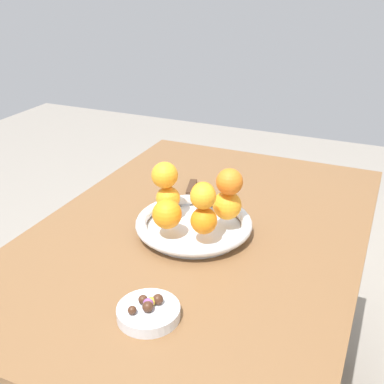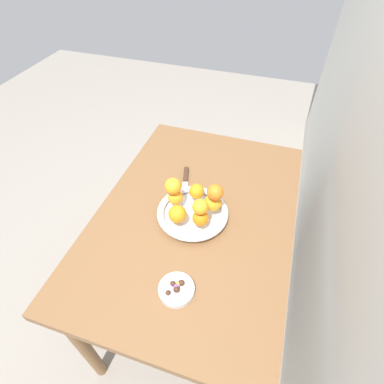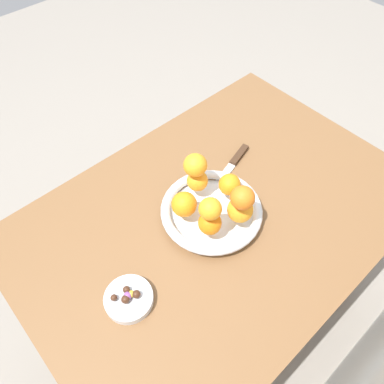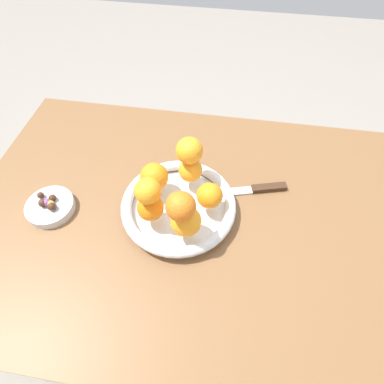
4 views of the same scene
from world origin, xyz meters
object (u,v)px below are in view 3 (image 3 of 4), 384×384
at_px(orange_2, 197,181).
at_px(orange_6, 243,197).
at_px(orange_0, 240,210).
at_px(orange_1, 230,185).
at_px(candy_ball_5, 136,294).
at_px(dining_table, 217,229).
at_px(orange_3, 184,204).
at_px(candy_ball_0, 114,298).
at_px(candy_ball_1, 132,294).
at_px(orange_7, 195,165).
at_px(candy_ball_3, 128,296).
at_px(candy_dish, 129,299).
at_px(knife, 230,168).
at_px(candy_ball_2, 125,299).
at_px(fruit_bowl, 211,211).
at_px(candy_ball_6, 126,290).
at_px(candy_ball_4, 127,298).
at_px(orange_4, 210,223).
at_px(orange_5, 210,209).

height_order(orange_2, orange_6, orange_6).
distance_m(orange_0, orange_1, 0.09).
bearing_deg(orange_2, candy_ball_5, 22.92).
xyz_separation_m(dining_table, orange_3, (0.09, -0.04, 0.16)).
distance_m(candy_ball_0, candy_ball_5, 0.05).
bearing_deg(candy_ball_1, orange_0, 176.01).
xyz_separation_m(orange_7, candy_ball_3, (0.33, 0.13, -0.10)).
bearing_deg(candy_dish, knife, -164.52).
xyz_separation_m(candy_ball_2, knife, (-0.48, -0.13, -0.03)).
relative_size(candy_ball_0, candy_ball_5, 0.81).
relative_size(fruit_bowl, orange_7, 4.35).
height_order(candy_dish, candy_ball_5, candy_ball_5).
distance_m(dining_table, candy_dish, 0.35).
bearing_deg(orange_0, candy_ball_5, -2.51).
bearing_deg(candy_dish, candy_ball_6, -115.13).
relative_size(orange_1, orange_7, 0.95).
distance_m(candy_ball_3, candy_ball_4, 0.01).
distance_m(dining_table, candy_ball_5, 0.34).
bearing_deg(fruit_bowl, orange_6, 107.97).
xyz_separation_m(candy_ball_3, candy_ball_6, (-0.01, -0.01, -0.00)).
distance_m(orange_1, candy_ball_0, 0.41).
bearing_deg(orange_4, candy_ball_3, -0.21).
xyz_separation_m(orange_2, orange_4, (0.07, 0.12, 0.00)).
bearing_deg(orange_6, candy_ball_4, -5.05).
height_order(orange_0, orange_3, same).
bearing_deg(orange_0, orange_1, -118.24).
distance_m(orange_0, orange_4, 0.09).
bearing_deg(candy_ball_6, orange_6, 172.10).
bearing_deg(knife, candy_ball_4, 15.53).
bearing_deg(candy_ball_6, knife, -165.92).
distance_m(orange_5, candy_ball_1, 0.27).
distance_m(candy_ball_0, candy_ball_2, 0.03).
bearing_deg(candy_ball_2, orange_3, -161.15).
distance_m(fruit_bowl, orange_4, 0.09).
xyz_separation_m(candy_dish, orange_5, (-0.26, -0.00, 0.12)).
bearing_deg(orange_6, candy_ball_0, -7.77).
relative_size(candy_ball_2, candy_ball_3, 1.05).
bearing_deg(orange_3, orange_0, 130.98).
relative_size(orange_6, candy_ball_0, 3.84).
bearing_deg(candy_ball_3, candy_ball_0, -34.96).
relative_size(candy_ball_3, candy_ball_6, 1.09).
height_order(candy_dish, knife, candy_dish).
bearing_deg(candy_ball_1, orange_6, 174.82).
height_order(candy_ball_2, candy_ball_5, same).
height_order(candy_dish, candy_ball_3, candy_ball_3).
bearing_deg(orange_4, orange_5, -102.57).
bearing_deg(orange_0, fruit_bowl, -66.70).
relative_size(orange_4, orange_6, 0.98).
bearing_deg(candy_ball_5, candy_ball_6, -68.08).
bearing_deg(orange_3, orange_6, 127.71).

